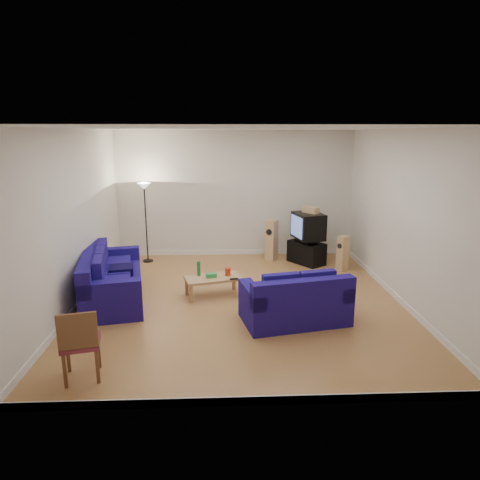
{
  "coord_description": "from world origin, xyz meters",
  "views": [
    {
      "loc": [
        -0.34,
        -7.64,
        3.11
      ],
      "look_at": [
        0.0,
        0.4,
        1.1
      ],
      "focal_mm": 32.0,
      "sensor_mm": 36.0,
      "label": 1
    }
  ],
  "objects_px": {
    "tv_stand": "(306,253)",
    "television": "(308,226)",
    "sofa_three_seat": "(110,282)",
    "sofa_loveseat": "(296,304)",
    "coffee_table": "(213,280)"
  },
  "relations": [
    {
      "from": "tv_stand",
      "to": "television",
      "type": "bearing_deg",
      "value": -34.34
    },
    {
      "from": "sofa_three_seat",
      "to": "tv_stand",
      "type": "xyz_separation_m",
      "value": [
        4.23,
        2.17,
        -0.08
      ]
    },
    {
      "from": "tv_stand",
      "to": "sofa_three_seat",
      "type": "bearing_deg",
      "value": -98.87
    },
    {
      "from": "sofa_loveseat",
      "to": "coffee_table",
      "type": "xyz_separation_m",
      "value": [
        -1.41,
        1.26,
        0.01
      ]
    },
    {
      "from": "sofa_three_seat",
      "to": "sofa_loveseat",
      "type": "distance_m",
      "value": 3.6
    },
    {
      "from": "sofa_three_seat",
      "to": "tv_stand",
      "type": "distance_m",
      "value": 4.76
    },
    {
      "from": "sofa_three_seat",
      "to": "television",
      "type": "distance_m",
      "value": 4.77
    },
    {
      "from": "sofa_three_seat",
      "to": "coffee_table",
      "type": "distance_m",
      "value": 1.99
    },
    {
      "from": "coffee_table",
      "to": "tv_stand",
      "type": "height_order",
      "value": "tv_stand"
    },
    {
      "from": "television",
      "to": "tv_stand",
      "type": "bearing_deg",
      "value": 168.68
    },
    {
      "from": "sofa_three_seat",
      "to": "tv_stand",
      "type": "height_order",
      "value": "sofa_three_seat"
    },
    {
      "from": "tv_stand",
      "to": "coffee_table",
      "type": "bearing_deg",
      "value": -82.98
    },
    {
      "from": "coffee_table",
      "to": "tv_stand",
      "type": "relative_size",
      "value": 1.34
    },
    {
      "from": "sofa_three_seat",
      "to": "sofa_loveseat",
      "type": "xyz_separation_m",
      "value": [
        3.4,
        -1.19,
        -0.02
      ]
    },
    {
      "from": "tv_stand",
      "to": "television",
      "type": "height_order",
      "value": "television"
    }
  ]
}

